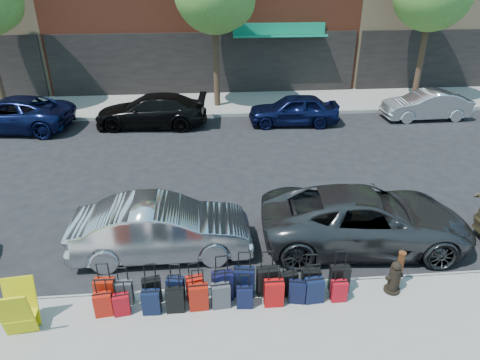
{
  "coord_description": "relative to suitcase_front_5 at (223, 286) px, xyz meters",
  "views": [
    {
      "loc": [
        -0.26,
        -11.95,
        6.58
      ],
      "look_at": [
        0.68,
        -1.5,
        1.31
      ],
      "focal_mm": 32.0,
      "sensor_mm": 36.0,
      "label": 1
    }
  ],
  "objects": [
    {
      "name": "ground",
      "position": [
        -0.01,
        4.84,
        -0.49
      ],
      "size": [
        120.0,
        120.0,
        0.0
      ],
      "primitive_type": "plane",
      "color": "black",
      "rests_on": "ground"
    },
    {
      "name": "sidewalk_far",
      "position": [
        -0.01,
        14.84,
        -0.41
      ],
      "size": [
        60.0,
        4.0,
        0.15
      ],
      "primitive_type": "cube",
      "color": "gray",
      "rests_on": "ground"
    },
    {
      "name": "curb_near",
      "position": [
        -0.01,
        0.36,
        -0.41
      ],
      "size": [
        60.0,
        0.08,
        0.15
      ],
      "primitive_type": "cube",
      "color": "gray",
      "rests_on": "ground"
    },
    {
      "name": "curb_far",
      "position": [
        -0.01,
        12.82,
        -0.41
      ],
      "size": [
        60.0,
        0.08,
        0.15
      ],
      "primitive_type": "cube",
      "color": "gray",
      "rests_on": "ground"
    },
    {
      "name": "suitcase_front_0",
      "position": [
        -2.46,
        0.07,
        -0.02
      ],
      "size": [
        0.43,
        0.25,
        1.01
      ],
      "rotation": [
        0.0,
        0.0,
        -0.06
      ],
      "color": "maroon",
      "rests_on": "sidewalk_near"
    },
    {
      "name": "suitcase_front_1",
      "position": [
        -2.08,
        0.06,
        -0.06
      ],
      "size": [
        0.38,
        0.22,
        0.88
      ],
      "rotation": [
        0.0,
        0.0,
        -0.05
      ],
      "color": "#36373B",
      "rests_on": "sidewalk_near"
    },
    {
      "name": "suitcase_front_2",
      "position": [
        -1.5,
        0.06,
        -0.04
      ],
      "size": [
        0.42,
        0.28,
        0.93
      ],
      "rotation": [
        0.0,
        0.0,
        0.19
      ],
      "color": "black",
      "rests_on": "sidewalk_near"
    },
    {
      "name": "suitcase_front_3",
      "position": [
        -1.0,
        0.07,
        -0.06
      ],
      "size": [
        0.4,
        0.27,
        0.88
      ],
      "rotation": [
        0.0,
        0.0,
        -0.19
      ],
      "color": "black",
      "rests_on": "sidewalk_near"
    },
    {
      "name": "suitcase_front_4",
      "position": [
        -0.59,
        0.07,
        -0.06
      ],
      "size": [
        0.4,
        0.27,
        0.88
      ],
      "rotation": [
        0.0,
        0.0,
        0.2
      ],
      "color": "#AE140B",
      "rests_on": "sidewalk_near"
    },
    {
      "name": "suitcase_front_5",
      "position": [
        0.0,
        0.0,
        0.0
      ],
      "size": [
        0.47,
        0.29,
        1.07
      ],
      "rotation": [
        0.0,
        0.0,
        0.11
      ],
      "color": "black",
      "rests_on": "sidewalk_near"
    },
    {
      "name": "suitcase_front_6",
      "position": [
        0.47,
        0.09,
        0.0
      ],
      "size": [
        0.48,
        0.31,
        1.07
      ],
      "rotation": [
        0.0,
        0.0,
        -0.14
      ],
      "color": "black",
      "rests_on": "sidewalk_near"
    },
    {
      "name": "suitcase_front_7",
      "position": [
        0.97,
        0.08,
        -0.0
      ],
      "size": [
        0.46,
        0.27,
        1.06
      ],
      "rotation": [
        0.0,
        0.0,
        0.06
      ],
      "color": "black",
      "rests_on": "sidewalk_near"
    },
    {
      "name": "suitcase_front_8",
      "position": [
        1.42,
        0.01,
        -0.05
      ],
      "size": [
        0.4,
        0.27,
        0.9
      ],
      "rotation": [
        0.0,
        0.0,
        0.18
      ],
      "color": "black",
      "rests_on": "sidewalk_near"
    },
    {
      "name": "suitcase_front_9",
      "position": [
        1.92,
        0.03,
        -0.03
      ],
      "size": [
        0.41,
        0.24,
        0.97
      ],
      "rotation": [
        0.0,
        0.0,
        -0.05
      ],
      "color": "black",
      "rests_on": "sidewalk_near"
    },
    {
      "name": "suitcase_front_10",
      "position": [
        2.56,
        0.04,
        -0.02
      ],
      "size": [
        0.42,
        0.23,
        1.01
      ],
      "rotation": [
        0.0,
        0.0,
        -0.01
      ],
      "color": "black",
      "rests_on": "sidewalk_near"
    },
    {
      "name": "suitcase_back_0",
      "position": [
        -2.45,
        -0.26,
        -0.07
      ],
      "size": [
        0.38,
        0.25,
        0.86
      ],
      "rotation": [
        0.0,
        0.0,
        0.11
      ],
      "color": "#A8150A",
      "rests_on": "sidewalk_near"
    },
    {
      "name": "suitcase_back_1",
      "position": [
        -2.08,
        -0.27,
        -0.09
      ],
      "size": [
        0.35,
        0.24,
        0.78
      ],
      "rotation": [
        0.0,
        0.0,
        0.15
      ],
      "color": "#9A0913",
      "rests_on": "sidewalk_near"
    },
    {
      "name": "suitcase_back_2",
      "position": [
        -1.48,
        -0.29,
        -0.06
      ],
      "size": [
        0.37,
        0.22,
        0.88
      ],
      "rotation": [
        0.0,
        0.0,
        -0.03
      ],
      "color": "black",
      "rests_on": "sidewalk_near"
    },
    {
      "name": "suitcase_back_3",
      "position": [
        -1.0,
        -0.27,
        -0.06
      ],
      "size": [
        0.37,
        0.22,
        0.89
      ],
      "rotation": [
        0.0,
        0.0,
        0.0
      ],
      "color": "black",
      "rests_on": "sidewalk_near"
    },
    {
      "name": "suitcase_back_4",
      "position": [
        -0.51,
        -0.25,
        -0.04
      ],
      "size": [
        0.41,
        0.25,
        0.95
      ],
      "rotation": [
        0.0,
        0.0,
        0.04
      ],
      "color": "maroon",
      "rests_on": "sidewalk_near"
    },
    {
      "name": "suitcase_back_5",
      "position": [
        -0.05,
        -0.23,
        -0.05
      ],
      "size": [
        0.4,
        0.26,
        0.91
      ],
      "rotation": [
        0.0,
        0.0,
        0.1
      ],
      "color": "#39393E",
      "rests_on": "sidewalk_near"
    },
    {
      "name": "suitcase_back_6",
      "position": [
        0.44,
        -0.29,
        -0.09
      ],
      "size": [
        0.34,
        0.21,
        0.79
      ],
      "rotation": [
        0.0,
        0.0,
        -0.07
      ],
      "color": "black",
      "rests_on": "sidewalk_near"
    },
    {
      "name": "suitcase_back_7",
      "position": [
        1.06,
        -0.27,
        -0.04
      ],
      "size": [
        0.41,
        0.24,
        0.96
      ],
      "rotation": [
        0.0,
        0.0,
        -0.01
      ],
      "color": "#A80A0B",
      "rests_on": "sidewalk_near"
    },
    {
      "name": "suitcase_back_8",
      "position": [
        1.56,
        -0.23,
        -0.08
      ],
      "size": [
        0.38,
        0.27,
        0.84
      ],
      "rotation": [
        0.0,
        0.0,
        -0.21
      ],
      "color": "black",
      "rests_on": "sidewalk_near"
    },
    {
      "name": "suitcase_back_9",
      "position": [
        1.92,
        -0.25,
        -0.05
      ],
      "size": [
        0.4,
        0.26,
        0.92
      ],
      "rotation": [
        0.0,
        0.0,
        0.08
      ],
      "color": "black",
      "rests_on": "sidewalk_near"
    },
    {
      "name": "suitcase_back_10",
      "position": [
        2.46,
        -0.27,
        -0.09
      ],
      "size": [
        0.33,
        0.19,
        0.79
      ],
      "rotation": [
        0.0,
        0.0,
        0.0
      ],
      "color": "#A10A15",
      "rests_on": "sidewalk_near"
    },
    {
      "name": "fire_hydrant",
      "position": [
        3.73,
        -0.1,
        0.02
      ],
      "size": [
        0.4,
        0.35,
        0.78
      ],
      "rotation": [
        0.0,
        0.0,
        0.21
      ],
      "color": "black",
      "rests_on": "sidewalk_near"
    },
    {
      "name": "bollard",
      "position": [
        3.91,
        0.07,
        0.13
      ],
      "size": [
        0.17,
        0.17,
        0.9
      ],
      "color": "#38190C",
      "rests_on": "sidewalk_near"
    },
    {
      "name": "display_rack",
      "position": [
        -3.95,
        -0.54,
        0.19
      ],
      "size": [
        0.66,
        0.71,
        1.06
      ],
      "rotation": [
        0.0,
        0.0,
        0.11
      ],
      "color": "#CBBF0B",
      "rests_on": "sidewalk_near"
    },
    {
      "name": "car_near_1",
      "position": [
        -1.4,
        1.98,
        0.24
      ],
      "size": [
        4.45,
        1.6,
        1.46
      ],
      "primitive_type": "imported",
      "rotation": [
        0.0,
        0.0,
        1.58
      ],
      "color": "silver",
      "rests_on": "ground"
    },
    {
      "name": "car_near_2",
      "position": [
        3.8,
        1.96,
        0.26
      ],
      "size": [
        5.54,
        2.89,
        1.49
      ],
      "primitive_type": "imported",
      "rotation": [
        0.0,
        0.0,
        1.49
      ],
      "color": "#373739",
      "rests_on": "ground"
    },
    {
      "name": "car_far_0",
      "position": [
        -8.72,
        11.8,
        0.25
      ],
      "size": [
        5.55,
        3.07,
        1.47
      ],
      "primitive_type": "imported",
      "rotation": [
        0.0,
        0.0,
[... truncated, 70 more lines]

